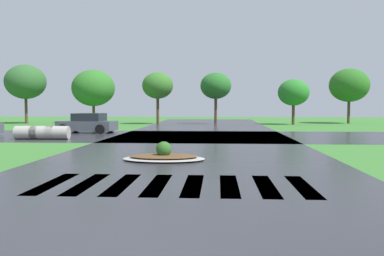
% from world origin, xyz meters
% --- Properties ---
extents(asphalt_roadway, '(10.79, 80.00, 0.01)m').
position_xyz_m(asphalt_roadway, '(0.00, 10.00, 0.00)').
color(asphalt_roadway, '#2B2B30').
rests_on(asphalt_roadway, ground).
extents(asphalt_cross_road, '(90.00, 9.71, 0.01)m').
position_xyz_m(asphalt_cross_road, '(0.00, 21.40, 0.00)').
color(asphalt_cross_road, '#2B2B30').
rests_on(asphalt_cross_road, ground).
extents(crosswalk_stripes, '(6.75, 2.90, 0.01)m').
position_xyz_m(crosswalk_stripes, '(0.00, 5.82, 0.00)').
color(crosswalk_stripes, white).
rests_on(crosswalk_stripes, ground).
extents(median_island, '(2.97, 1.85, 0.68)m').
position_xyz_m(median_island, '(-0.87, 10.31, 0.14)').
color(median_island, '#9E9B93').
rests_on(median_island, ground).
extents(car_silver_hatch, '(4.12, 2.45, 1.37)m').
position_xyz_m(car_silver_hatch, '(-8.06, 24.06, 0.65)').
color(car_silver_hatch, '#4C545B').
rests_on(car_silver_hatch, ground).
extents(drainage_pipe_stack, '(3.10, 0.87, 0.77)m').
position_xyz_m(drainage_pipe_stack, '(-8.97, 18.61, 0.38)').
color(drainage_pipe_stack, '#9E9B93').
rests_on(drainage_pipe_stack, ground).
extents(background_treeline, '(37.34, 6.32, 6.04)m').
position_xyz_m(background_treeline, '(-4.10, 37.57, 3.85)').
color(background_treeline, '#4C3823').
rests_on(background_treeline, ground).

